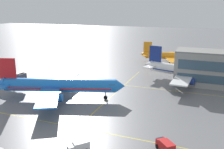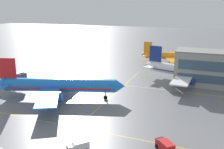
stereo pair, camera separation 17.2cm
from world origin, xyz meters
name	(u,v)px [view 2 (the right image)]	position (x,y,z in m)	size (l,w,h in m)	color
ground_plane	(81,124)	(0.00, 0.00, 0.00)	(600.00, 600.00, 0.00)	slate
airliner_front_gate	(58,85)	(-14.12, 12.57, 4.17)	(38.36, 32.79, 12.22)	blue
airliner_second_row	(193,72)	(22.18, 42.88, 4.19)	(38.98, 33.21, 12.28)	white
airliner_third_row	(173,56)	(10.80, 75.10, 3.47)	(32.59, 27.79, 10.15)	orange
taxiway_markings	(106,102)	(0.00, 15.07, 0.00)	(115.27, 75.12, 0.01)	yellow
service_truck_red_van	(165,145)	(20.35, -4.23, 1.18)	(4.14, 4.26, 2.10)	red
service_truck_catering	(78,146)	(5.08, -10.51, 1.18)	(4.11, 4.29, 2.10)	white
jet_bridge	(9,76)	(-36.01, 15.82, 4.05)	(17.03, 5.09, 5.58)	silver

